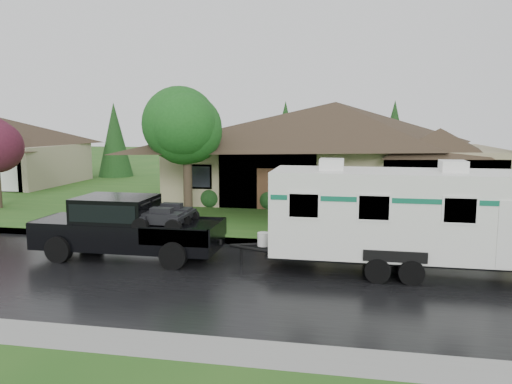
# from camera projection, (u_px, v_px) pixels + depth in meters

# --- Properties ---
(ground) EXTENTS (140.00, 140.00, 0.00)m
(ground) POSITION_uv_depth(u_px,v_px,m) (258.00, 261.00, 16.65)
(ground) COLOR #27571B
(ground) RESTS_ON ground
(road) EXTENTS (140.00, 8.00, 0.01)m
(road) POSITION_uv_depth(u_px,v_px,m) (246.00, 279.00, 14.70)
(road) COLOR black
(road) RESTS_ON ground
(curb) EXTENTS (140.00, 0.50, 0.15)m
(curb) POSITION_uv_depth(u_px,v_px,m) (269.00, 243.00, 18.83)
(curb) COLOR gray
(curb) RESTS_ON ground
(lawn) EXTENTS (140.00, 26.00, 0.15)m
(lawn) POSITION_uv_depth(u_px,v_px,m) (302.00, 194.00, 31.23)
(lawn) COLOR #27571B
(lawn) RESTS_ON ground
(house_main) EXTENTS (19.44, 10.80, 6.90)m
(house_main) POSITION_uv_depth(u_px,v_px,m) (340.00, 139.00, 29.17)
(house_main) COLOR tan
(house_main) RESTS_ON lawn
(house_far) EXTENTS (10.80, 8.64, 5.80)m
(house_far) POSITION_uv_depth(u_px,v_px,m) (0.00, 145.00, 35.70)
(house_far) COLOR tan
(house_far) RESTS_ON lawn
(tree_left_green) EXTENTS (3.61, 3.61, 5.98)m
(tree_left_green) POSITION_uv_depth(u_px,v_px,m) (187.00, 129.00, 22.50)
(tree_left_green) COLOR #382B1E
(tree_left_green) RESTS_ON lawn
(shrub_row) EXTENTS (13.60, 1.00, 1.00)m
(shrub_row) POSITION_uv_depth(u_px,v_px,m) (331.00, 200.00, 25.23)
(shrub_row) COLOR #143814
(shrub_row) RESTS_ON lawn
(pickup_truck) EXTENTS (6.27, 2.38, 2.09)m
(pickup_truck) POSITION_uv_depth(u_px,v_px,m) (125.00, 225.00, 16.97)
(pickup_truck) COLOR black
(pickup_truck) RESTS_ON ground
(travel_trailer) EXTENTS (7.74, 2.72, 3.47)m
(travel_trailer) POSITION_uv_depth(u_px,v_px,m) (393.00, 213.00, 15.23)
(travel_trailer) COLOR white
(travel_trailer) RESTS_ON ground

